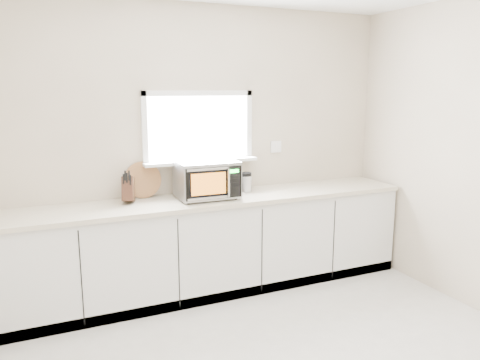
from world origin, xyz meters
TOP-DOWN VIEW (x-y plane):
  - back_wall at (0.00, 2.00)m, footprint 4.00×0.17m
  - cabinets at (0.00, 1.70)m, footprint 3.92×0.60m
  - countertop at (0.00, 1.69)m, footprint 3.92×0.64m
  - microwave at (-0.03, 1.69)m, footprint 0.55×0.46m
  - knife_block at (-0.73, 1.80)m, footprint 0.15×0.23m
  - cutting_board at (-0.57, 1.94)m, footprint 0.34×0.08m
  - coffee_grinder at (0.42, 1.79)m, footprint 0.12×0.12m

SIDE VIEW (x-z plane):
  - cabinets at x=0.00m, z-range 0.00..0.88m
  - countertop at x=0.00m, z-range 0.88..0.92m
  - coffee_grinder at x=0.42m, z-range 0.92..1.11m
  - knife_block at x=-0.73m, z-range 0.90..1.20m
  - cutting_board at x=-0.57m, z-range 0.92..1.26m
  - microwave at x=-0.03m, z-range 0.93..1.28m
  - back_wall at x=0.00m, z-range 0.01..2.71m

